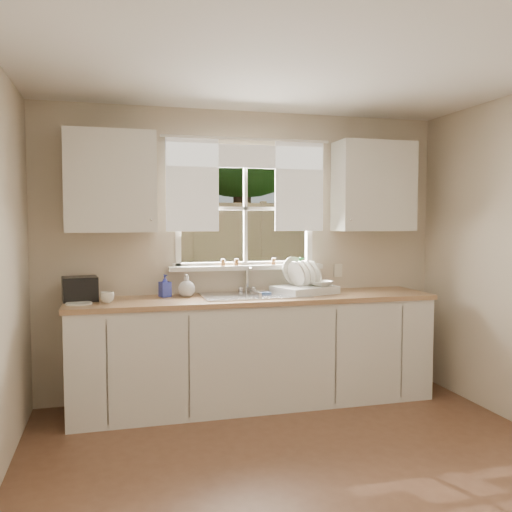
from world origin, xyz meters
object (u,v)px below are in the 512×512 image
object	(u,v)px
soap_bottle_a	(301,275)
cup	(107,297)
dish_rack	(304,286)
black_appliance	(80,289)

from	to	relation	value
soap_bottle_a	cup	bearing A→B (deg)	163.70
dish_rack	black_appliance	size ratio (longest dim) A/B	2.26
soap_bottle_a	dish_rack	bearing A→B (deg)	-115.23
soap_bottle_a	black_appliance	size ratio (longest dim) A/B	1.18
cup	black_appliance	xyz separation A→B (m)	(-0.21, 0.16, 0.05)
dish_rack	soap_bottle_a	distance (m)	0.13
black_appliance	cup	bearing A→B (deg)	-44.54
cup	dish_rack	bearing A→B (deg)	-8.85
soap_bottle_a	cup	world-z (taller)	soap_bottle_a
cup	black_appliance	bearing A→B (deg)	130.39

